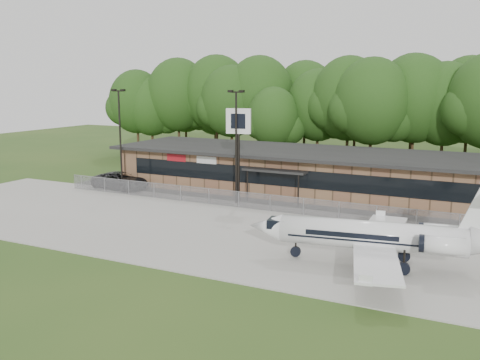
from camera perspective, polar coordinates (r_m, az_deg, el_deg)
The scene contains 11 objects.
ground at distance 32.55m, azimuth -5.74°, elevation -9.29°, with size 160.00×160.00×0.00m, color #2A4B1A.
apron at distance 39.20m, azimuth 0.51°, elevation -5.73°, with size 64.00×18.00×0.08m, color #9E9B93.
parking_lot at distance 49.47m, azimuth 6.35°, elevation -2.37°, with size 50.00×9.00×0.06m, color #383835.
terminal at distance 53.18m, azimuth 8.05°, elevation 0.85°, with size 41.00×11.65×4.30m.
fence at distance 45.21m, azimuth 4.40°, elevation -2.59°, with size 46.00×0.04×1.52m.
treeline at distance 69.91m, azimuth 12.91°, elevation 7.38°, with size 72.00×12.00×15.00m, color #183811, non-canonical shape.
light_pole_left at distance 54.82m, azimuth -12.68°, elevation 5.00°, with size 1.55×0.30×10.23m.
light_pole_mid at distance 47.74m, azimuth -0.41°, elevation 4.47°, with size 1.55×0.30×10.23m.
business_jet at distance 33.03m, azimuth 14.78°, elevation -5.90°, with size 15.50×13.89×5.22m.
suv at distance 56.51m, azimuth -12.64°, elevation -0.07°, with size 2.91×6.31×1.75m, color #303032.
pole_sign at distance 47.90m, azimuth -0.16°, elevation 5.23°, with size 2.27×0.67×8.62m.
Camera 1 is at (16.44, -25.86, 10.99)m, focal length 40.00 mm.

